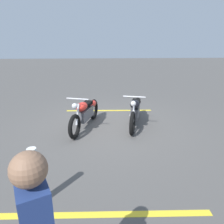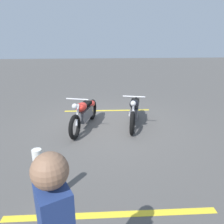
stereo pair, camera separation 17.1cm
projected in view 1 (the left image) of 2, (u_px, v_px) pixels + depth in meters
The scene contains 6 objects.
ground_plane at pixel (110, 125), 6.50m from camera, with size 60.00×60.00×0.00m, color #514F4C.
motorcycle_bright_foreground at pixel (86, 112), 6.22m from camera, with size 2.16×0.85×1.04m.
motorcycle_dark_foreground at pixel (135, 110), 6.44m from camera, with size 2.18×0.80×1.04m.
bollard_post at pixel (35, 177), 3.15m from camera, with size 0.14×0.14×0.99m, color white.
parking_stripe_near at pixel (109, 110), 7.87m from camera, with size 3.20×0.12×0.01m, color yellow.
parking_stripe_mid at pixel (105, 214), 3.09m from camera, with size 3.20×0.12×0.01m, color yellow.
Camera 1 is at (6.03, -0.38, 2.43)m, focal length 33.28 mm.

